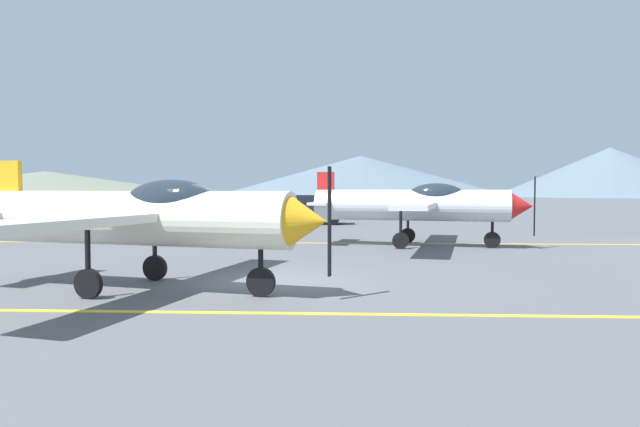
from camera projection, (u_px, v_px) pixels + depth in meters
ground_plane at (267, 282)px, 12.12m from camera, size 400.00×400.00×0.00m
apron_line_near at (241, 313)px, 9.11m from camera, size 80.00×0.16×0.01m
apron_line_far at (301, 243)px, 20.71m from camera, size 80.00×0.16×0.01m
airplane_near at (145, 216)px, 11.13m from camera, size 7.56×8.58×2.58m
airplane_mid at (419, 204)px, 19.58m from camera, size 7.56×8.61×2.58m
car_sedan at (308, 209)px, 31.66m from camera, size 4.36×2.14×1.62m
hill_left at (46, 184)px, 136.27m from camera, size 84.20×84.20×6.05m
hill_centerleft at (361, 176)px, 139.19m from camera, size 71.73×71.73×9.89m
hill_centerright at (610, 172)px, 135.12m from camera, size 52.61×52.61×11.64m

